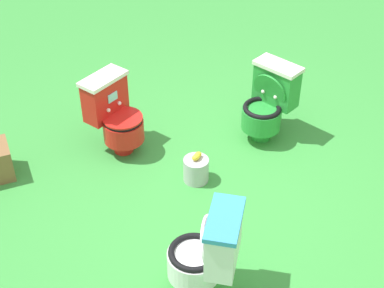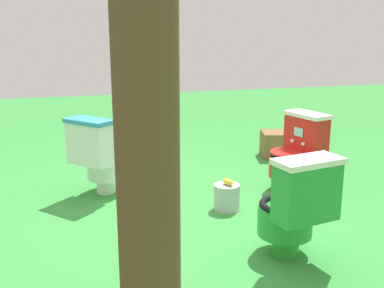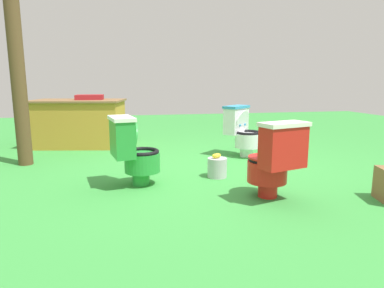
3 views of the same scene
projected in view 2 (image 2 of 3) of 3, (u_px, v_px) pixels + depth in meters
The scene contains 7 objects.
ground at pixel (194, 214), 3.90m from camera, with size 14.00×14.00×0.00m, color green.
toilet_white at pixel (99, 155), 4.26m from camera, with size 0.63×0.63×0.73m.
toilet_green at pixel (295, 206), 3.07m from camera, with size 0.56×0.49×0.73m.
toilet_red at pixel (297, 151), 4.41m from camera, with size 0.52×0.58×0.73m.
wooden_post at pixel (148, 179), 1.31m from camera, with size 0.18×0.18×2.22m, color brown.
small_crate at pixel (275, 144), 5.55m from camera, with size 0.32×0.34×0.30m, color brown.
lemon_bucket at pixel (227, 196), 3.97m from camera, with size 0.22×0.22×0.28m.
Camera 2 is at (-3.49, 0.99, 1.53)m, focal length 44.15 mm.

